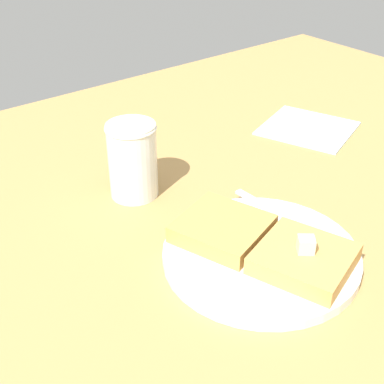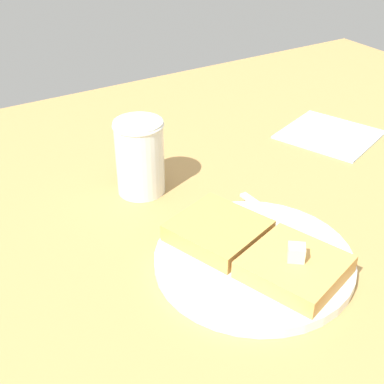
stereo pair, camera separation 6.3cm
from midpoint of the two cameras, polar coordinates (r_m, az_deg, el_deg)
table_surface at (r=63.82cm, az=18.78°, el=-7.76°), size 125.51×125.51×2.69cm
plate at (r=59.26cm, az=9.65°, el=-7.18°), size 21.69×21.69×1.21cm
toast_slice_left at (r=56.69cm, az=14.05°, el=-7.89°), size 11.76×11.56×2.02cm
toast_slice_middle at (r=60.32cm, az=5.80°, el=-4.21°), size 11.76×11.56×2.02cm
butter_pat_primary at (r=55.61cm, az=14.19°, el=-6.34°), size 2.26×2.29×1.70cm
fork at (r=63.46cm, az=13.39°, el=-3.90°), size 16.05×2.36×0.36cm
syrup_jar at (r=69.18cm, az=-2.99°, el=3.41°), size 6.53×6.53×10.01cm
napkin at (r=89.65cm, az=16.41°, el=5.84°), size 17.53×17.18×0.30cm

